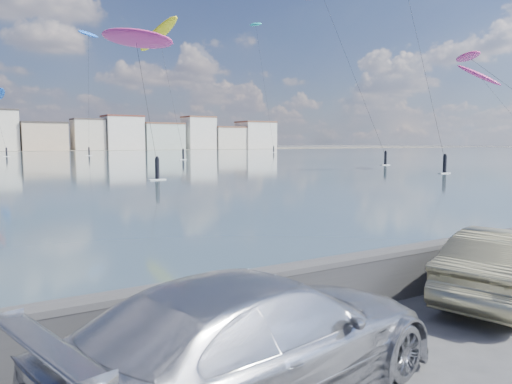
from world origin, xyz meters
The scene contains 9 objects.
seawall centered at (0.00, 2.70, 0.58)m, with size 400.00×0.36×1.08m.
car_silver centered at (-1.00, 0.73, 0.80)m, with size 2.24×5.52×1.60m, color #AFB1B7.
car_champagne centered at (5.30, 1.32, 0.73)m, with size 1.55×4.43×1.46m, color tan.
kitesurfer_0 centered at (80.09, 53.19, 15.10)m, with size 6.49×17.61×17.75m.
kitesurfer_1 centered at (25.71, 118.00, 27.80)m, with size 7.83×11.30×29.41m.
kitesurfer_5 centered at (75.44, 123.77, 36.99)m, with size 5.04×13.07×39.08m.
kitesurfer_7 centered at (47.92, 32.57, 12.68)m, with size 6.61×19.65×13.49m.
kitesurfer_9 centered at (29.96, 83.99, 22.40)m, with size 6.76×12.12×26.05m.
kitesurfer_10 centered at (12.09, 43.88, 13.02)m, with size 6.45×14.50×15.08m.
Camera 1 is at (-4.11, -4.22, 3.18)m, focal length 35.00 mm.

